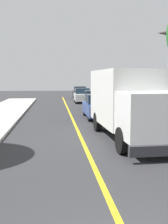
{
  "coord_description": "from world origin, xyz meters",
  "views": [
    {
      "loc": [
        -1.23,
        -3.42,
        2.8
      ],
      "look_at": [
        -0.01,
        7.97,
        1.4
      ],
      "focal_mm": 44.38,
      "sensor_mm": 36.0,
      "label": 1
    }
  ],
  "objects_px": {
    "box_truck": "(129,101)",
    "parked_car_furthest": "(80,93)",
    "parked_car_near": "(98,107)",
    "parked_car_mid": "(94,100)",
    "parked_car_far": "(82,96)"
  },
  "relations": [
    {
      "from": "parked_car_mid",
      "to": "parked_car_near",
      "type": "bearing_deg",
      "value": -95.26
    },
    {
      "from": "parked_car_near",
      "to": "parked_car_far",
      "type": "distance_m",
      "value": 12.79
    },
    {
      "from": "box_truck",
      "to": "parked_car_near",
      "type": "xyz_separation_m",
      "value": [
        -0.35,
        6.73,
        -0.97
      ]
    },
    {
      "from": "box_truck",
      "to": "parked_car_near",
      "type": "height_order",
      "value": "box_truck"
    },
    {
      "from": "box_truck",
      "to": "parked_car_near",
      "type": "bearing_deg",
      "value": 92.96
    },
    {
      "from": "parked_car_far",
      "to": "parked_car_near",
      "type": "bearing_deg",
      "value": -90.73
    },
    {
      "from": "box_truck",
      "to": "parked_car_near",
      "type": "relative_size",
      "value": 1.65
    },
    {
      "from": "parked_car_far",
      "to": "parked_car_furthest",
      "type": "relative_size",
      "value": 1.01
    },
    {
      "from": "parked_car_near",
      "to": "parked_car_furthest",
      "type": "xyz_separation_m",
      "value": [
        0.5,
        19.57,
        0.0
      ]
    },
    {
      "from": "parked_car_far",
      "to": "parked_car_furthest",
      "type": "bearing_deg",
      "value": 87.11
    },
    {
      "from": "box_truck",
      "to": "parked_car_mid",
      "type": "height_order",
      "value": "box_truck"
    },
    {
      "from": "box_truck",
      "to": "parked_car_far",
      "type": "bearing_deg",
      "value": 90.54
    },
    {
      "from": "parked_car_mid",
      "to": "parked_car_furthest",
      "type": "bearing_deg",
      "value": 90.21
    },
    {
      "from": "parked_car_mid",
      "to": "parked_car_far",
      "type": "height_order",
      "value": "same"
    },
    {
      "from": "box_truck",
      "to": "parked_car_furthest",
      "type": "relative_size",
      "value": 1.65
    }
  ]
}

